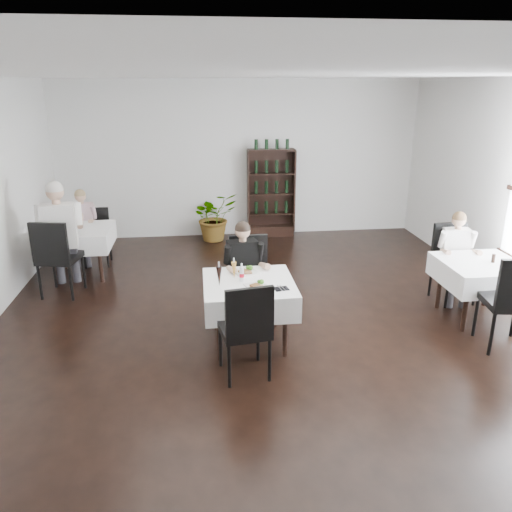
# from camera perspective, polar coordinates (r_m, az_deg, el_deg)

# --- Properties ---
(room_shell) EXTENTS (9.00, 9.00, 9.00)m
(room_shell) POSITION_cam_1_polar(r_m,az_deg,el_deg) (5.50, 2.25, 4.24)
(room_shell) COLOR black
(room_shell) RESTS_ON ground
(wine_shelf) EXTENTS (0.90, 0.28, 1.75)m
(wine_shelf) POSITION_cam_1_polar(r_m,az_deg,el_deg) (9.89, 1.74, 7.09)
(wine_shelf) COLOR black
(wine_shelf) RESTS_ON ground
(main_table) EXTENTS (1.03, 1.03, 0.77)m
(main_table) POSITION_cam_1_polar(r_m,az_deg,el_deg) (5.75, -0.82, -4.34)
(main_table) COLOR black
(main_table) RESTS_ON ground
(left_table) EXTENTS (0.98, 0.98, 0.77)m
(left_table) POSITION_cam_1_polar(r_m,az_deg,el_deg) (8.29, -19.49, 1.98)
(left_table) COLOR black
(left_table) RESTS_ON ground
(right_table) EXTENTS (0.98, 0.98, 0.77)m
(right_table) POSITION_cam_1_polar(r_m,az_deg,el_deg) (6.97, 24.25, -1.81)
(right_table) COLOR black
(right_table) RESTS_ON ground
(potted_tree) EXTENTS (1.07, 1.01, 0.94)m
(potted_tree) POSITION_cam_1_polar(r_m,az_deg,el_deg) (9.71, -4.79, 4.52)
(potted_tree) COLOR #1D501B
(potted_tree) RESTS_ON ground
(main_chair_far) EXTENTS (0.50, 0.51, 1.09)m
(main_chair_far) POSITION_cam_1_polar(r_m,az_deg,el_deg) (6.36, -0.73, -1.96)
(main_chair_far) COLOR black
(main_chair_far) RESTS_ON ground
(main_chair_near) EXTENTS (0.56, 0.56, 1.07)m
(main_chair_near) POSITION_cam_1_polar(r_m,az_deg,el_deg) (5.07, -1.12, -7.91)
(main_chair_near) COLOR black
(main_chair_near) RESTS_ON ground
(left_chair_far) EXTENTS (0.44, 0.45, 0.94)m
(left_chair_far) POSITION_cam_1_polar(r_m,az_deg,el_deg) (8.80, -17.78, 2.55)
(left_chair_far) COLOR black
(left_chair_far) RESTS_ON ground
(left_chair_near) EXTENTS (0.61, 0.61, 1.14)m
(left_chair_near) POSITION_cam_1_polar(r_m,az_deg,el_deg) (7.54, -21.90, 0.25)
(left_chair_near) COLOR black
(left_chair_near) RESTS_ON ground
(right_chair_far) EXTENTS (0.53, 0.54, 1.08)m
(right_chair_far) POSITION_cam_1_polar(r_m,az_deg,el_deg) (7.47, 21.51, -0.12)
(right_chair_far) COLOR black
(right_chair_far) RESTS_ON ground
(diner_main) EXTENTS (0.54, 0.56, 1.32)m
(diner_main) POSITION_cam_1_polar(r_m,az_deg,el_deg) (6.21, -1.35, -1.08)
(diner_main) COLOR #3C3C43
(diner_main) RESTS_ON ground
(diner_left_far) EXTENTS (0.48, 0.48, 1.26)m
(diner_left_far) POSITION_cam_1_polar(r_m,az_deg,el_deg) (8.85, -19.26, 3.80)
(diner_left_far) COLOR #3C3C43
(diner_left_far) RESTS_ON ground
(diner_left_near) EXTENTS (0.66, 0.69, 1.65)m
(diner_left_near) POSITION_cam_1_polar(r_m,az_deg,el_deg) (7.65, -21.47, 2.99)
(diner_left_near) COLOR #3C3C43
(diner_left_near) RESTS_ON ground
(diner_right_far) EXTENTS (0.51, 0.53, 1.28)m
(diner_right_far) POSITION_cam_1_polar(r_m,az_deg,el_deg) (7.38, 21.94, 0.59)
(diner_right_far) COLOR #3C3C43
(diner_right_far) RESTS_ON ground
(plate_far) EXTENTS (0.33, 0.33, 0.08)m
(plate_far) POSITION_cam_1_polar(r_m,az_deg,el_deg) (5.95, -1.13, -1.78)
(plate_far) COLOR white
(plate_far) RESTS_ON main_table
(plate_near) EXTENTS (0.29, 0.29, 0.07)m
(plate_near) POSITION_cam_1_polar(r_m,az_deg,el_deg) (5.54, 0.18, -3.40)
(plate_near) COLOR white
(plate_near) RESTS_ON main_table
(pilsner_dark) EXTENTS (0.07, 0.07, 0.29)m
(pilsner_dark) POSITION_cam_1_polar(r_m,az_deg,el_deg) (5.54, -4.24, -2.31)
(pilsner_dark) COLOR black
(pilsner_dark) RESTS_ON main_table
(pilsner_lager) EXTENTS (0.06, 0.06, 0.26)m
(pilsner_lager) POSITION_cam_1_polar(r_m,az_deg,el_deg) (5.75, -2.53, -1.63)
(pilsner_lager) COLOR #BD8430
(pilsner_lager) RESTS_ON main_table
(coke_bottle) EXTENTS (0.06, 0.06, 0.22)m
(coke_bottle) POSITION_cam_1_polar(r_m,az_deg,el_deg) (5.68, -1.64, -2.08)
(coke_bottle) COLOR silver
(coke_bottle) RESTS_ON main_table
(napkin_cutlery) EXTENTS (0.17, 0.17, 0.02)m
(napkin_cutlery) POSITION_cam_1_polar(r_m,az_deg,el_deg) (5.50, 2.91, -3.74)
(napkin_cutlery) COLOR black
(napkin_cutlery) RESTS_ON main_table
(pepper_mill) EXTENTS (0.05, 0.05, 0.11)m
(pepper_mill) POSITION_cam_1_polar(r_m,az_deg,el_deg) (6.95, 25.49, -0.25)
(pepper_mill) COLOR black
(pepper_mill) RESTS_ON right_table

